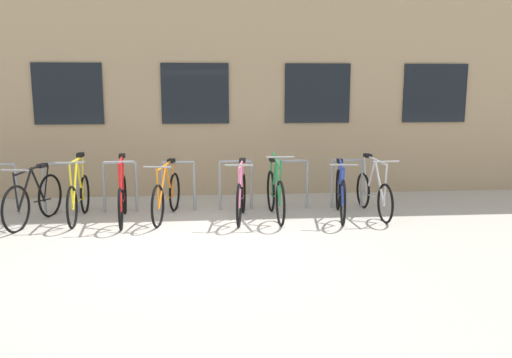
% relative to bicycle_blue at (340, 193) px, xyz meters
% --- Properties ---
extents(ground_plane, '(42.00, 42.00, 0.00)m').
position_rel_bicycle_blue_xyz_m(ground_plane, '(-2.44, -1.29, -0.39)').
color(ground_plane, '#B2ADA0').
extents(storefront_building, '(28.00, 6.75, 4.92)m').
position_rel_bicycle_blue_xyz_m(storefront_building, '(-2.44, 5.27, 2.07)').
color(storefront_building, tan).
rests_on(storefront_building, ground).
extents(bike_rack, '(6.60, 0.05, 0.88)m').
position_rel_bicycle_blue_xyz_m(bike_rack, '(-2.73, 0.61, 0.14)').
color(bike_rack, gray).
rests_on(bike_rack, ground).
extents(bicycle_blue, '(0.47, 1.79, 0.98)m').
position_rel_bicycle_blue_xyz_m(bicycle_blue, '(0.00, 0.00, 0.00)').
color(bicycle_blue, black).
rests_on(bicycle_blue, ground).
extents(bicycle_pink, '(0.44, 1.65, 0.99)m').
position_rel_bicycle_blue_xyz_m(bicycle_pink, '(-1.67, -0.02, -0.01)').
color(bicycle_pink, black).
rests_on(bicycle_pink, ground).
extents(bicycle_green, '(0.44, 1.72, 1.11)m').
position_rel_bicycle_blue_xyz_m(bicycle_green, '(-1.10, 0.01, 0.00)').
color(bicycle_green, black).
rests_on(bicycle_green, ground).
extents(bicycle_red, '(0.44, 1.72, 1.07)m').
position_rel_bicycle_blue_xyz_m(bicycle_red, '(-3.60, 0.01, -0.01)').
color(bicycle_red, black).
rests_on(bicycle_red, ground).
extents(bicycle_black, '(0.53, 1.68, 0.96)m').
position_rel_bicycle_blue_xyz_m(bicycle_black, '(-4.97, -0.05, -0.00)').
color(bicycle_black, black).
rests_on(bicycle_black, ground).
extents(bicycle_orange, '(0.48, 1.76, 0.97)m').
position_rel_bicycle_blue_xyz_m(bicycle_orange, '(-2.90, 0.13, -0.02)').
color(bicycle_orange, black).
rests_on(bicycle_orange, ground).
extents(bicycle_silver, '(0.44, 1.73, 1.01)m').
position_rel_bicycle_blue_xyz_m(bicycle_silver, '(0.59, 0.08, -0.02)').
color(bicycle_silver, black).
rests_on(bicycle_silver, ground).
extents(bicycle_yellow, '(0.44, 1.67, 1.08)m').
position_rel_bicycle_blue_xyz_m(bicycle_yellow, '(-4.32, 0.14, -0.01)').
color(bicycle_yellow, black).
rests_on(bicycle_yellow, ground).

